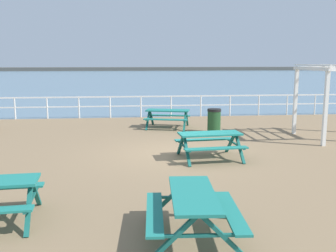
# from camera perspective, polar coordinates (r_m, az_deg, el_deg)

# --- Properties ---
(ground_plane) EXTENTS (30.00, 24.00, 0.20)m
(ground_plane) POSITION_cam_1_polar(r_m,az_deg,el_deg) (12.13, 1.09, -4.44)
(ground_plane) COLOR #846B4C
(sea_band) EXTENTS (142.00, 90.00, 0.01)m
(sea_band) POSITION_cam_1_polar(r_m,az_deg,el_deg) (64.50, -4.89, 7.13)
(sea_band) COLOR slate
(sea_band) RESTS_ON ground
(distant_shoreline) EXTENTS (142.00, 6.00, 1.80)m
(distant_shoreline) POSITION_cam_1_polar(r_m,az_deg,el_deg) (107.46, -5.44, 8.14)
(distant_shoreline) COLOR #4C4C47
(distant_shoreline) RESTS_ON ground
(seaward_railing) EXTENTS (23.07, 0.07, 1.08)m
(seaward_railing) POSITION_cam_1_polar(r_m,az_deg,el_deg) (19.59, -1.77, 3.46)
(seaward_railing) COLOR white
(seaward_railing) RESTS_ON ground
(picnic_table_near_right) EXTENTS (1.65, 1.90, 0.80)m
(picnic_table_near_right) POSITION_cam_1_polar(r_m,az_deg,el_deg) (6.33, 3.73, -11.41)
(picnic_table_near_right) COLOR #1E7A70
(picnic_table_near_right) RESTS_ON ground
(picnic_table_mid_centre) EXTENTS (1.92, 1.67, 0.80)m
(picnic_table_mid_centre) POSITION_cam_1_polar(r_m,az_deg,el_deg) (11.33, 6.18, -1.95)
(picnic_table_mid_centre) COLOR #1E7A70
(picnic_table_mid_centre) RESTS_ON ground
(picnic_table_far_left) EXTENTS (2.13, 1.92, 0.80)m
(picnic_table_far_left) POSITION_cam_1_polar(r_m,az_deg,el_deg) (16.45, -0.05, 1.74)
(picnic_table_far_left) COLOR #1E7A70
(picnic_table_far_left) RESTS_ON ground
(litter_bin) EXTENTS (0.55, 0.55, 0.95)m
(litter_bin) POSITION_cam_1_polar(r_m,az_deg,el_deg) (15.52, 6.79, 0.80)
(litter_bin) COLOR #1E4723
(litter_bin) RESTS_ON ground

